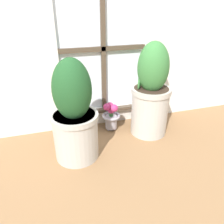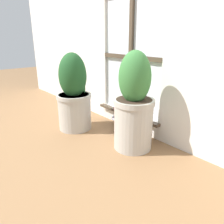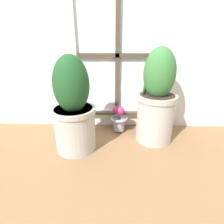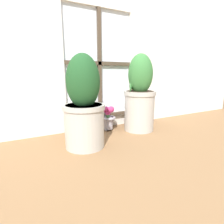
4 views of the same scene
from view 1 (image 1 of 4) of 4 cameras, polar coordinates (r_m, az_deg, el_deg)
The scene contains 4 objects.
ground_plane at distance 1.60m, azimuth 3.33°, elevation -12.03°, with size 10.00×10.00×0.00m, color olive.
potted_plant_left at distance 1.48m, azimuth -9.79°, elevation -1.04°, with size 0.32×0.32×0.71m.
potted_plant_right at distance 1.77m, azimuth 10.10°, elevation 4.52°, with size 0.31×0.31×0.76m.
flower_vase at distance 1.86m, azimuth -0.29°, elevation -0.90°, with size 0.16×0.16×0.26m.
Camera 1 is at (-0.45, -1.16, 1.01)m, focal length 35.00 mm.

